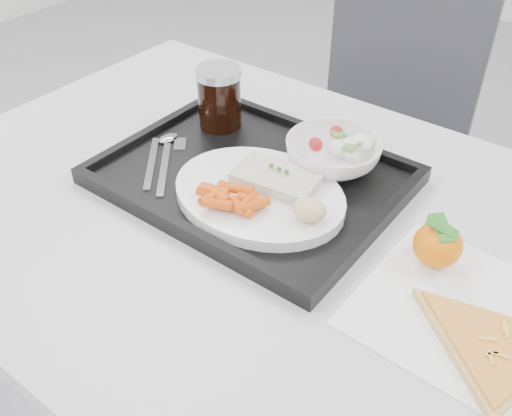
# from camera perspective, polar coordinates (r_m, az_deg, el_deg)

# --- Properties ---
(table) EXTENTS (1.20, 0.80, 0.75)m
(table) POSITION_cam_1_polar(r_m,az_deg,el_deg) (0.89, 1.86, -4.28)
(table) COLOR #A8A8AB
(table) RESTS_ON ground
(chair) EXTENTS (0.47, 0.47, 0.93)m
(chair) POSITION_cam_1_polar(r_m,az_deg,el_deg) (1.59, 12.25, 9.38)
(chair) COLOR #35353B
(chair) RESTS_ON ground
(tray) EXTENTS (0.45, 0.35, 0.03)m
(tray) POSITION_cam_1_polar(r_m,az_deg,el_deg) (0.91, -0.42, 3.08)
(tray) COLOR black
(tray) RESTS_ON table
(dinner_plate) EXTENTS (0.27, 0.27, 0.02)m
(dinner_plate) POSITION_cam_1_polar(r_m,az_deg,el_deg) (0.85, 0.30, 1.37)
(dinner_plate) COLOR white
(dinner_plate) RESTS_ON tray
(fish_fillet) EXTENTS (0.13, 0.09, 0.02)m
(fish_fillet) POSITION_cam_1_polar(r_m,az_deg,el_deg) (0.85, 2.10, 3.07)
(fish_fillet) COLOR beige
(fish_fillet) RESTS_ON dinner_plate
(bread_roll) EXTENTS (0.06, 0.05, 0.03)m
(bread_roll) POSITION_cam_1_polar(r_m,az_deg,el_deg) (0.78, 5.34, -0.18)
(bread_roll) COLOR tan
(bread_roll) RESTS_ON dinner_plate
(salad_bowl) EXTENTS (0.15, 0.15, 0.05)m
(salad_bowl) POSITION_cam_1_polar(r_m,az_deg,el_deg) (0.92, 7.71, 5.42)
(salad_bowl) COLOR white
(salad_bowl) RESTS_ON tray
(cola_glass) EXTENTS (0.08, 0.08, 0.11)m
(cola_glass) POSITION_cam_1_polar(r_m,az_deg,el_deg) (1.01, -3.70, 11.07)
(cola_glass) COLOR black
(cola_glass) RESTS_ON tray
(cutlery) EXTENTS (0.13, 0.16, 0.01)m
(cutlery) POSITION_cam_1_polar(r_m,az_deg,el_deg) (0.96, -9.24, 5.31)
(cutlery) COLOR silver
(cutlery) RESTS_ON tray
(napkin) EXTENTS (0.26, 0.25, 0.00)m
(napkin) POSITION_cam_1_polar(r_m,az_deg,el_deg) (0.75, 20.26, -9.89)
(napkin) COLOR white
(napkin) RESTS_ON table
(tangerine) EXTENTS (0.08, 0.08, 0.07)m
(tangerine) POSITION_cam_1_polar(r_m,az_deg,el_deg) (0.78, 17.71, -3.51)
(tangerine) COLOR #FFAA0C
(tangerine) RESTS_ON napkin
(pizza_slice) EXTENTS (0.27, 0.27, 0.02)m
(pizza_slice) POSITION_cam_1_polar(r_m,az_deg,el_deg) (0.72, 22.47, -12.59)
(pizza_slice) COLOR tan
(pizza_slice) RESTS_ON napkin
(carrot_pile) EXTENTS (0.11, 0.07, 0.02)m
(carrot_pile) POSITION_cam_1_polar(r_m,az_deg,el_deg) (0.80, -2.66, 1.00)
(carrot_pile) COLOR #D6490C
(carrot_pile) RESTS_ON dinner_plate
(salad_contents) EXTENTS (0.09, 0.08, 0.02)m
(salad_contents) POSITION_cam_1_polar(r_m,az_deg,el_deg) (0.93, 8.94, 6.50)
(salad_contents) COLOR #A2181A
(salad_contents) RESTS_ON salad_bowl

